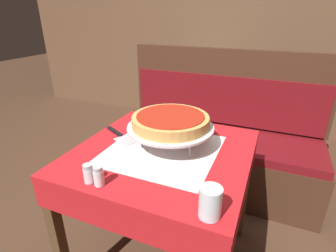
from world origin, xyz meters
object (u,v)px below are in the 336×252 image
(booth_bench, at_px, (216,149))
(pepper_shaker, at_px, (99,176))
(water_glass_near, at_px, (210,202))
(dining_table_rear, at_px, (207,83))
(dining_table_front, at_px, (163,167))
(deep_dish_pizza, at_px, (170,121))
(condiment_caddy, at_px, (211,69))
(pizza_server, at_px, (121,136))
(pizza_pan_stand, at_px, (170,128))
(salt_shaker, at_px, (89,174))

(booth_bench, distance_m, pepper_shaker, 1.31)
(water_glass_near, bearing_deg, dining_table_rear, 104.98)
(dining_table_front, relative_size, water_glass_near, 7.58)
(booth_bench, relative_size, pepper_shaker, 19.65)
(deep_dish_pizza, bearing_deg, condiment_caddy, 97.96)
(booth_bench, relative_size, pizza_server, 6.25)
(dining_table_rear, height_order, condiment_caddy, condiment_caddy)
(dining_table_front, distance_m, dining_table_rear, 1.77)
(pizza_server, height_order, water_glass_near, water_glass_near)
(pizza_pan_stand, distance_m, pepper_shaker, 0.42)
(dining_table_rear, height_order, salt_shaker, salt_shaker)
(dining_table_front, relative_size, dining_table_rear, 1.11)
(booth_bench, xyz_separation_m, pizza_pan_stand, (-0.06, -0.82, 0.52))
(booth_bench, bearing_deg, deep_dish_pizza, -94.36)
(deep_dish_pizza, xyz_separation_m, pepper_shaker, (-0.13, -0.39, -0.09))
(dining_table_front, bearing_deg, pizza_server, 170.72)
(salt_shaker, bearing_deg, pepper_shaker, 0.00)
(dining_table_rear, bearing_deg, salt_shaker, -87.57)
(dining_table_rear, xyz_separation_m, pizza_pan_stand, (0.26, -1.71, 0.21))
(dining_table_front, height_order, booth_bench, booth_bench)
(deep_dish_pizza, bearing_deg, water_glass_near, -52.85)
(salt_shaker, height_order, pepper_shaker, pepper_shaker)
(pizza_pan_stand, bearing_deg, pepper_shaker, -108.22)
(condiment_caddy, bearing_deg, booth_bench, -71.30)
(deep_dish_pizza, bearing_deg, salt_shaker, -114.10)
(water_glass_near, bearing_deg, pizza_server, 146.04)
(booth_bench, height_order, salt_shaker, booth_bench)
(dining_table_rear, relative_size, condiment_caddy, 4.65)
(deep_dish_pizza, bearing_deg, pepper_shaker, -108.22)
(dining_table_rear, relative_size, booth_bench, 0.46)
(booth_bench, xyz_separation_m, salt_shaker, (-0.24, -1.22, 0.46))
(dining_table_rear, relative_size, pepper_shaker, 9.13)
(dining_table_front, relative_size, salt_shaker, 10.48)
(water_glass_near, height_order, pepper_shaker, water_glass_near)
(water_glass_near, bearing_deg, pizza_pan_stand, 127.15)
(dining_table_rear, bearing_deg, pepper_shaker, -86.31)
(dining_table_front, xyz_separation_m, water_glass_near, (0.32, -0.34, 0.15))
(deep_dish_pizza, distance_m, salt_shaker, 0.44)
(booth_bench, height_order, pepper_shaker, booth_bench)
(booth_bench, distance_m, condiment_caddy, 1.05)
(deep_dish_pizza, height_order, pepper_shaker, deep_dish_pizza)
(dining_table_front, xyz_separation_m, dining_table_rear, (-0.24, 1.75, -0.01))
(deep_dish_pizza, relative_size, pepper_shaker, 4.54)
(pepper_shaker, relative_size, condiment_caddy, 0.51)
(deep_dish_pizza, height_order, condiment_caddy, deep_dish_pizza)
(salt_shaker, bearing_deg, water_glass_near, 0.20)
(booth_bench, relative_size, water_glass_near, 14.68)
(deep_dish_pizza, xyz_separation_m, condiment_caddy, (-0.24, 1.72, -0.10))
(dining_table_rear, relative_size, salt_shaker, 9.42)
(condiment_caddy, bearing_deg, pepper_shaker, -87.00)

